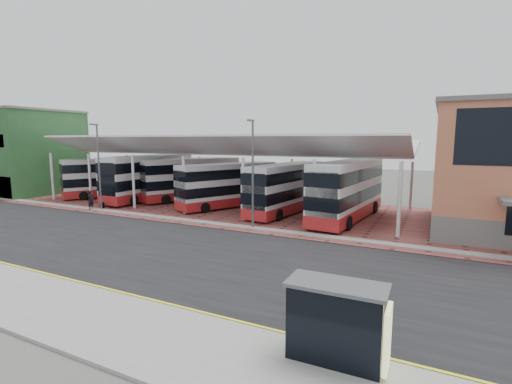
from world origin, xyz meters
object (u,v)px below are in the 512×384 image
bus_4 (286,188)px  bus_5 (348,191)px  bus_1 (149,178)px  bus_0 (112,178)px  bus_2 (191,179)px  bus_shelter (343,318)px  pedestrian (91,200)px  bus_3 (228,186)px

bus_4 → bus_5: size_ratio=0.92×
bus_1 → bus_5: 21.97m
bus_4 → bus_0: bearing=-172.9°
bus_2 → bus_shelter: bus_2 is taller
bus_2 → pedestrian: bearing=-90.6°
bus_0 → bus_shelter: size_ratio=3.51×
bus_1 → bus_5: size_ratio=0.99×
bus_1 → bus_3: bus_1 is taller
pedestrian → bus_3: bearing=-66.5°
bus_shelter → bus_5: bearing=101.2°
pedestrian → bus_4: bearing=-77.1°
bus_2 → pedestrian: (-4.86, -9.17, -1.33)m
bus_2 → pedestrian: bus_2 is taller
bus_2 → bus_shelter: 32.05m
pedestrian → bus_0: bearing=24.7°
bus_2 → bus_1: bearing=-128.6°
bus_1 → bus_shelter: 33.92m
bus_1 → bus_4: size_ratio=1.08×
bus_1 → bus_5: bearing=-0.8°
bus_2 → bus_3: bearing=7.9°
bus_0 → bus_4: (21.84, -0.08, 0.01)m
bus_shelter → bus_4: bearing=114.6°
bus_3 → bus_shelter: size_ratio=3.49×
bus_3 → bus_shelter: bus_3 is taller
bus_4 → bus_shelter: 23.24m
bus_1 → bus_shelter: bus_1 is taller
bus_3 → bus_4: bearing=24.9°
bus_1 → bus_3: bearing=-0.4°
bus_1 → bus_2: bus_1 is taller
bus_4 → bus_5: bus_5 is taller
bus_4 → pedestrian: 18.43m
bus_5 → bus_shelter: bearing=-72.2°
bus_4 → pedestrian: size_ratio=5.93×
bus_5 → bus_3: bearing=-176.5°
bus_0 → bus_3: (15.67, -0.05, -0.06)m
bus_0 → bus_2: 9.92m
pedestrian → bus_shelter: bearing=-126.7°
bus_2 → bus_5: (17.72, -2.50, 0.14)m
bus_0 → bus_5: bus_5 is taller
bus_0 → pedestrian: bearing=-25.9°
bus_5 → bus_shelter: (4.54, -20.55, -0.85)m
bus_4 → bus_5: (5.59, -0.36, 0.20)m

